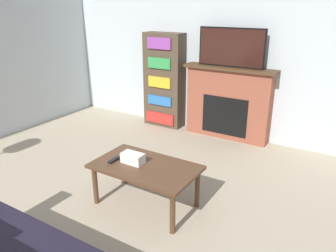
# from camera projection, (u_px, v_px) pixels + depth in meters

# --- Properties ---
(wall_back) EXTENTS (6.45, 0.06, 2.70)m
(wall_back) POSITION_uv_depth(u_px,v_px,m) (227.00, 43.00, 4.63)
(wall_back) COLOR silver
(wall_back) RESTS_ON ground_plane
(fireplace) EXTENTS (1.33, 0.28, 1.05)m
(fireplace) POSITION_uv_depth(u_px,v_px,m) (228.00, 103.00, 4.74)
(fireplace) COLOR brown
(fireplace) RESTS_ON ground_plane
(tv) EXTENTS (0.94, 0.03, 0.53)m
(tv) POSITION_uv_depth(u_px,v_px,m) (231.00, 48.00, 4.45)
(tv) COLOR black
(tv) RESTS_ON fireplace
(coffee_table) EXTENTS (1.00, 0.59, 0.43)m
(coffee_table) POSITION_uv_depth(u_px,v_px,m) (145.00, 171.00, 3.13)
(coffee_table) COLOR brown
(coffee_table) RESTS_ON ground_plane
(tissue_box) EXTENTS (0.22, 0.12, 0.10)m
(tissue_box) POSITION_uv_depth(u_px,v_px,m) (133.00, 158.00, 3.14)
(tissue_box) COLOR white
(tissue_box) RESTS_ON coffee_table
(remote_control) EXTENTS (0.04, 0.15, 0.02)m
(remote_control) POSITION_uv_depth(u_px,v_px,m) (114.00, 160.00, 3.19)
(remote_control) COLOR black
(remote_control) RESTS_ON coffee_table
(bookshelf) EXTENTS (0.63, 0.29, 1.47)m
(bookshelf) POSITION_uv_depth(u_px,v_px,m) (164.00, 81.00, 5.17)
(bookshelf) COLOR #4C3D2D
(bookshelf) RESTS_ON ground_plane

